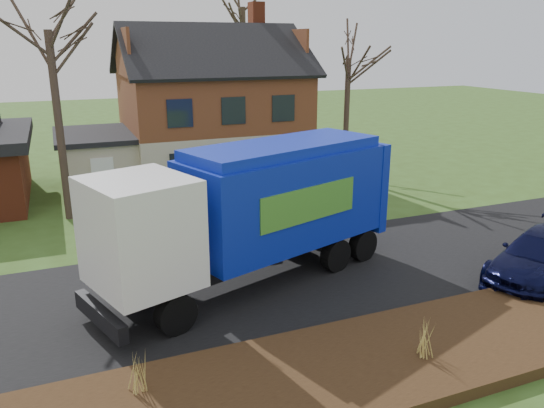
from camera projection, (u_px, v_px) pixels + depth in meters
name	position (u px, v px, depth m)	size (l,w,h in m)	color
ground	(277.00, 278.00, 16.73)	(120.00, 120.00, 0.00)	#35511B
road	(277.00, 278.00, 16.73)	(80.00, 7.00, 0.02)	black
mulch_verge	(368.00, 364.00, 11.99)	(80.00, 3.50, 0.30)	black
main_house	(203.00, 103.00, 28.41)	(12.95, 8.95, 9.26)	#C2B69C
garbage_truck	(258.00, 206.00, 15.91)	(10.19, 5.65, 4.23)	black
silver_sedan	(206.00, 227.00, 19.10)	(1.58, 4.52, 1.49)	#9A9CA1
navy_wagon	(542.00, 257.00, 16.47)	(2.10, 5.16, 1.50)	black
tree_front_east	(350.00, 37.00, 27.05)	(3.27, 3.27, 9.09)	#3E2F25
grass_clump_west	(137.00, 374.00, 10.71)	(0.31, 0.26, 0.83)	tan
grass_clump_mid	(426.00, 337.00, 11.93)	(0.34, 0.28, 0.96)	tan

